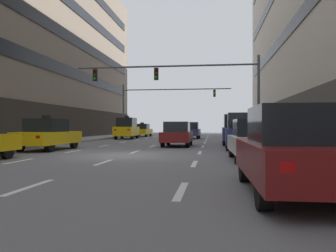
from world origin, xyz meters
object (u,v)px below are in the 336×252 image
at_px(taxi_driving_4, 48,135).
at_px(traffic_signal_1, 158,99).
at_px(taxi_driving_2, 127,128).
at_px(car_driving_3, 190,131).
at_px(car_parked_2, 241,132).
at_px(car_parked_3, 235,130).
at_px(car_parked_0, 296,151).
at_px(car_parked_1, 255,140).
at_px(traffic_signal_0, 188,81).
at_px(car_driving_5, 177,134).
at_px(taxi_driving_0, 142,130).

relative_size(taxi_driving_4, traffic_signal_1, 0.35).
xyz_separation_m(taxi_driving_2, car_driving_3, (6.39, 1.57, -0.23)).
relative_size(taxi_driving_4, car_parked_2, 1.09).
distance_m(taxi_driving_2, car_parked_3, 13.99).
xyz_separation_m(car_parked_0, car_parked_3, (-0.00, 17.65, 0.22)).
distance_m(car_parked_1, car_parked_3, 11.19).
bearing_deg(car_parked_0, car_driving_3, 97.73).
distance_m(car_parked_0, car_parked_3, 17.65).
bearing_deg(taxi_driving_2, traffic_signal_0, -56.52).
bearing_deg(traffic_signal_1, car_parked_3, -63.35).
relative_size(car_driving_5, car_parked_2, 1.01).
relative_size(car_driving_3, taxi_driving_4, 1.00).
relative_size(car_driving_3, car_parked_3, 1.04).
relative_size(car_parked_2, traffic_signal_0, 0.33).
bearing_deg(car_parked_0, car_parked_3, 90.00).
bearing_deg(traffic_signal_0, taxi_driving_0, 110.79).
bearing_deg(taxi_driving_0, car_parked_3, -59.39).
bearing_deg(traffic_signal_1, car_driving_5, -77.18).
relative_size(car_parked_2, traffic_signal_1, 0.32).
xyz_separation_m(taxi_driving_2, car_parked_2, (10.29, -14.55, -0.07)).
relative_size(taxi_driving_0, car_parked_1, 1.01).
distance_m(taxi_driving_4, car_driving_5, 7.96).
height_order(car_parked_0, traffic_signal_0, traffic_signal_0).
xyz_separation_m(car_driving_3, taxi_driving_4, (-6.59, -17.90, 0.00)).
bearing_deg(taxi_driving_4, traffic_signal_0, 38.56).
height_order(car_driving_3, car_driving_5, car_driving_3).
relative_size(taxi_driving_0, traffic_signal_1, 0.33).
distance_m(car_parked_0, traffic_signal_0, 17.24).
xyz_separation_m(car_parked_3, traffic_signal_0, (-3.28, -1.11, 3.38)).
bearing_deg(car_parked_1, taxi_driving_0, 109.84).
bearing_deg(car_driving_3, taxi_driving_4, -110.22).
xyz_separation_m(taxi_driving_2, car_parked_1, (10.29, -20.67, -0.30)).
bearing_deg(taxi_driving_4, car_parked_0, -45.83).
bearing_deg(car_driving_3, taxi_driving_0, 135.11).
height_order(traffic_signal_0, traffic_signal_1, traffic_signal_1).
xyz_separation_m(taxi_driving_0, taxi_driving_2, (0.05, -7.98, 0.29)).
xyz_separation_m(taxi_driving_4, car_parked_0, (10.49, -10.80, -0.01)).
bearing_deg(taxi_driving_4, traffic_signal_1, 84.02).
relative_size(taxi_driving_4, car_parked_1, 1.08).
height_order(taxi_driving_2, car_parked_0, taxi_driving_2).
height_order(taxi_driving_0, taxi_driving_2, taxi_driving_2).
distance_m(traffic_signal_0, traffic_signal_1, 17.87).
bearing_deg(taxi_driving_4, car_driving_3, 69.78).
xyz_separation_m(car_driving_5, traffic_signal_0, (0.58, 1.32, 3.65)).
distance_m(taxi_driving_2, car_parked_1, 23.09).
height_order(car_parked_2, car_parked_3, car_parked_3).
relative_size(taxi_driving_2, taxi_driving_4, 0.98).
xyz_separation_m(taxi_driving_2, traffic_signal_1, (2.20, 6.63, 3.48)).
distance_m(taxi_driving_0, traffic_signal_0, 20.20).
bearing_deg(car_parked_0, car_parked_2, 90.00).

